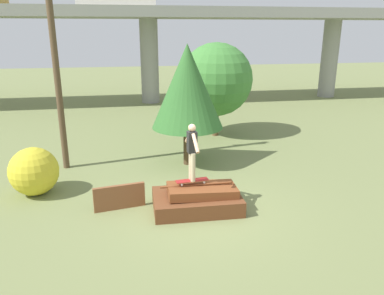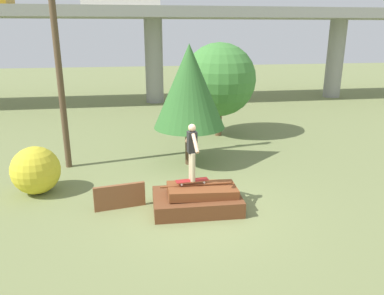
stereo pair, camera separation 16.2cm
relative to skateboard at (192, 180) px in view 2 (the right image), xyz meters
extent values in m
plane|color=olive|center=(0.11, -0.06, -0.77)|extent=(80.00, 80.00, 0.00)
cube|color=brown|center=(0.11, -0.06, -0.57)|extent=(2.25, 1.46, 0.40)
cube|color=brown|center=(0.24, -0.11, -0.25)|extent=(1.76, 0.89, 0.29)
cylinder|color=brown|center=(0.11, -0.06, -0.10)|extent=(1.86, 0.06, 0.06)
cube|color=brown|center=(-1.83, 0.30, -0.44)|extent=(1.30, 0.32, 0.65)
cube|color=maroon|center=(0.00, 0.00, 0.01)|extent=(0.85, 0.30, 0.01)
cylinder|color=silver|center=(0.28, 0.12, -0.05)|extent=(0.06, 0.04, 0.05)
cylinder|color=silver|center=(0.30, -0.06, -0.05)|extent=(0.06, 0.04, 0.05)
cylinder|color=silver|center=(-0.30, 0.06, -0.05)|extent=(0.06, 0.04, 0.05)
cylinder|color=silver|center=(-0.28, -0.12, -0.05)|extent=(0.06, 0.04, 0.05)
cylinder|color=#C6B78E|center=(-0.01, 0.08, 0.38)|extent=(0.12, 0.12, 0.74)
cylinder|color=#C6B78E|center=(0.01, -0.08, 0.38)|extent=(0.12, 0.12, 0.74)
cube|color=black|center=(0.00, 0.00, 1.01)|extent=(0.24, 0.23, 0.53)
sphere|color=tan|center=(0.00, 0.00, 1.37)|extent=(0.19, 0.19, 0.19)
cylinder|color=tan|center=(-0.03, 0.30, 1.07)|extent=(0.13, 0.45, 0.41)
cylinder|color=tan|center=(0.03, -0.30, 1.07)|extent=(0.13, 0.45, 0.41)
cube|color=gray|center=(0.11, 15.10, 4.61)|extent=(44.00, 4.32, 0.60)
cylinder|color=gray|center=(0.11, 15.10, 1.77)|extent=(1.10, 1.10, 5.08)
cylinder|color=gray|center=(12.21, 15.10, 1.77)|extent=(1.10, 1.10, 5.08)
cube|color=silver|center=(-1.70, 15.02, 5.25)|extent=(4.43, 1.78, 0.67)
cylinder|color=brown|center=(-3.59, 3.70, 3.47)|extent=(0.20, 0.20, 8.48)
cylinder|color=#4C3823|center=(0.46, 3.33, -0.12)|extent=(0.28, 0.28, 1.30)
cone|color=#336B2D|center=(0.46, 3.33, 1.89)|extent=(2.36, 2.36, 2.71)
cylinder|color=brown|center=(2.27, 6.72, -0.21)|extent=(0.27, 0.27, 1.12)
sphere|color=#428438|center=(2.27, 6.72, 1.65)|extent=(3.04, 3.04, 3.04)
sphere|color=gold|center=(-4.14, 1.66, -0.10)|extent=(1.34, 1.34, 1.34)
camera|label=1|loc=(-1.59, -8.62, 3.63)|focal=35.00mm
camera|label=2|loc=(-1.43, -8.65, 3.63)|focal=35.00mm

